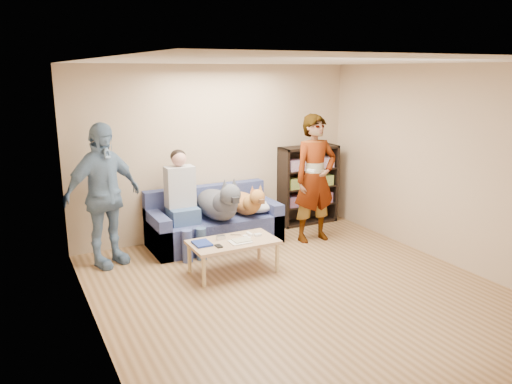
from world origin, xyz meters
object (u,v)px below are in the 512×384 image
notebook_blue (202,243)px  bookshelf (308,183)px  dog_tan (246,202)px  coffee_table (233,244)px  dog_gray (219,203)px  sofa (213,225)px  person_seated (183,199)px  camera_silver (221,237)px  person_standing_left (103,195)px  person_standing_right (315,179)px

notebook_blue → bookshelf: (2.40, 1.32, 0.25)m
dog_tan → coffee_table: dog_tan is taller
dog_tan → bookshelf: (1.35, 0.41, 0.07)m
notebook_blue → dog_gray: dog_gray is taller
sofa → person_seated: bearing=-165.9°
camera_silver → dog_gray: (0.32, 0.78, 0.22)m
coffee_table → person_standing_left: bearing=143.9°
dog_gray → bookshelf: bearing=14.6°
person_seated → person_standing_right: bearing=-12.7°
person_standing_left → dog_gray: 1.60m
camera_silver → bookshelf: 2.47m
person_seated → dog_gray: person_seated is taller
coffee_table → bookshelf: 2.44m
person_standing_right → person_seated: size_ratio=1.29×
sofa → camera_silver: bearing=-107.3°
notebook_blue → sofa: bearing=61.2°
sofa → person_seated: person_seated is taller
dog_gray → bookshelf: bookshelf is taller
person_standing_right → camera_silver: (-1.72, -0.46, -0.50)m
person_standing_left → bookshelf: bearing=-17.3°
person_standing_left → dog_gray: size_ratio=1.47×
person_standing_right → dog_tan: (-0.95, 0.38, -0.34)m
notebook_blue → coffee_table: 0.41m
camera_silver → dog_gray: 0.87m
camera_silver → dog_tan: bearing=47.5°
person_standing_right → camera_silver: bearing=-164.7°
bookshelf → dog_tan: bearing=-163.1°
sofa → dog_gray: bearing=-90.2°
bookshelf → dog_gray: bearing=-165.4°
person_standing_left → coffee_table: size_ratio=1.71×
person_standing_left → person_standing_right: bearing=-31.7°
bookshelf → person_standing_right: bearing=-116.5°
dog_gray → person_standing_right: bearing=-12.9°
dog_gray → dog_tan: bearing=7.5°
person_standing_right → person_seated: 1.97m
sofa → bookshelf: (1.80, 0.23, 0.40)m
person_standing_right → notebook_blue: (-2.00, -0.53, -0.52)m
coffee_table → person_standing_right: bearing=19.8°
sofa → dog_tan: 0.59m
dog_gray → bookshelf: size_ratio=0.98×
bookshelf → person_seated: bearing=-171.1°
person_standing_left → bookshelf: (3.37, 0.37, -0.26)m
camera_silver → bookshelf: bearing=30.5°
person_standing_left → bookshelf: person_standing_left is taller
dog_tan → sofa: bearing=158.8°
person_standing_left → sofa: size_ratio=0.99×
camera_silver → person_seated: person_seated is taller
person_standing_left → coffee_table: bearing=-59.6°
person_standing_left → person_seated: person_standing_left is taller
person_standing_right → bookshelf: size_ratio=1.46×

